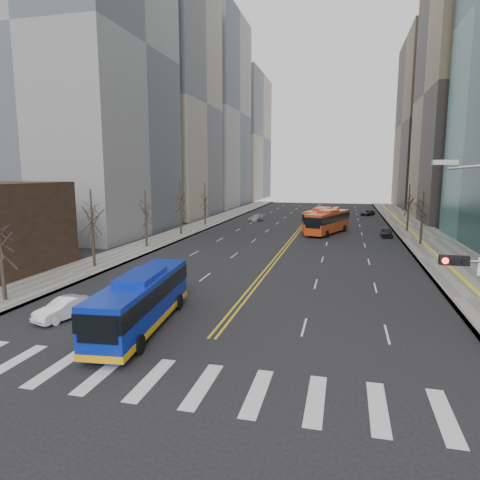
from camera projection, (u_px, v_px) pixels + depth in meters
name	position (u px, v px, depth m)	size (l,w,h in m)	color
ground	(176.00, 383.00, 18.33)	(220.00, 220.00, 0.00)	black
sidewalk_right	(426.00, 239.00, 57.34)	(7.00, 130.00, 0.15)	slate
sidewalk_left	(188.00, 230.00, 65.36)	(5.00, 130.00, 0.15)	slate
crosswalk	(176.00, 382.00, 18.33)	(26.70, 4.00, 0.01)	silver
centerline	(302.00, 226.00, 71.07)	(0.55, 100.00, 0.01)	gold
office_towers	(313.00, 91.00, 80.21)	(83.00, 134.00, 58.00)	gray
street_trees	(228.00, 205.00, 52.38)	(35.20, 47.20, 7.60)	black
blue_bus	(142.00, 299.00, 24.53)	(3.49, 11.25, 3.24)	#0A23A3
red_bus_near	(328.00, 220.00, 62.05)	(6.06, 11.27, 3.51)	#BD3B14
red_bus_far	(323.00, 218.00, 65.62)	(5.24, 11.45, 3.54)	#BD3B14
car_white	(65.00, 308.00, 26.27)	(1.36, 3.91, 1.29)	white
car_dark_mid	(387.00, 232.00, 59.25)	(1.50, 3.73, 1.27)	black
car_silver	(256.00, 218.00, 78.42)	(1.74, 4.27, 1.24)	#9F9FA4
car_dark_far	(368.00, 213.00, 88.62)	(1.84, 3.99, 1.11)	black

